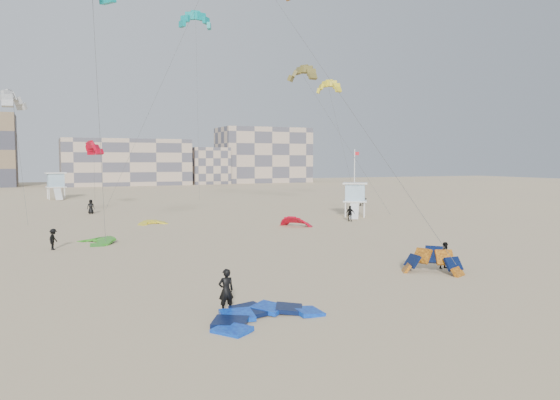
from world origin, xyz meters
name	(u,v)px	position (x,y,z in m)	size (l,w,h in m)	color
ground	(330,327)	(0.00, 0.00, 0.00)	(320.00, 320.00, 0.00)	tan
kite_ground_blue	(265,320)	(-1.97, 2.00, 0.00)	(4.59, 4.79, 0.62)	blue
kite_ground_orange	(432,273)	(10.46, 6.71, 0.00)	(3.44, 2.52, 2.36)	orange
kite_ground_green	(96,243)	(-6.44, 26.64, 0.00)	(3.65, 3.83, 0.79)	#28991C
kite_ground_red_far	(296,226)	(12.75, 30.25, 0.00)	(3.06, 2.83, 1.59)	red
kite_ground_yellow	(153,224)	(0.07, 37.76, 0.00)	(2.73, 2.83, 0.68)	yellow
kitesurfer_main	(226,291)	(-3.08, 3.68, 0.95)	(0.69, 0.46, 1.90)	black
kitesurfer_b	(446,255)	(12.06, 7.45, 0.81)	(0.78, 0.61, 1.62)	black
kitesurfer_c	(53,239)	(-9.60, 24.46, 0.78)	(1.01, 0.58, 1.56)	black
kitesurfer_d	(350,214)	(19.96, 31.82, 0.85)	(1.00, 0.42, 1.70)	black
kitesurfer_e	(91,207)	(-4.88, 51.53, 0.89)	(0.87, 0.56, 1.77)	black
kitesurfer_f	(362,199)	(31.94, 48.61, 0.93)	(1.73, 0.55, 1.86)	black
kite_fly_grey	(13,101)	(-12.40, 35.95, 11.79)	(4.23, 5.37, 12.14)	silver
kite_fly_olive	(302,75)	(18.43, 40.54, 16.69)	(6.37, 15.40, 17.29)	brown
kite_fly_yellow	(329,88)	(27.85, 51.29, 16.92)	(7.18, 4.98, 17.30)	yellow
kite_fly_teal_b	(196,22)	(10.81, 60.23, 26.58)	(4.80, 7.61, 26.89)	#04A2AE
kite_fly_red	(94,149)	(-3.92, 56.90, 8.00)	(4.45, 5.28, 8.54)	red
lifeguard_tower_near	(355,200)	(23.12, 35.98, 1.96)	(3.88, 5.95, 3.96)	white
lifeguard_tower_far	(56,186)	(-8.15, 80.92, 2.23)	(3.45, 6.28, 4.50)	white
flagpole	(355,181)	(23.41, 36.67, 4.11)	(0.64, 0.10, 7.83)	white
condo_mid	(125,162)	(10.00, 130.00, 6.00)	(32.00, 16.00, 12.00)	tan
condo_east	(263,155)	(50.00, 132.00, 8.00)	(26.00, 14.00, 16.00)	tan
condo_fill_right	(208,166)	(32.00, 128.00, 5.00)	(10.00, 10.00, 10.00)	tan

